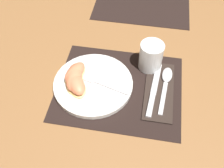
# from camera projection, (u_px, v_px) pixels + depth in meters

# --- Properties ---
(ground_plane) EXTENTS (3.00, 3.00, 0.00)m
(ground_plane) POSITION_uv_depth(u_px,v_px,m) (119.00, 88.00, 0.86)
(ground_plane) COLOR olive
(placemat) EXTENTS (0.40, 0.33, 0.00)m
(placemat) POSITION_uv_depth(u_px,v_px,m) (119.00, 87.00, 0.86)
(placemat) COLOR black
(placemat) RESTS_ON ground_plane
(placemat_far) EXTENTS (0.40, 0.33, 0.00)m
(placemat_far) POSITION_uv_depth(u_px,v_px,m) (143.00, 1.00, 1.15)
(placemat_far) COLOR black
(placemat_far) RESTS_ON ground_plane
(plate) EXTENTS (0.26, 0.26, 0.02)m
(plate) POSITION_uv_depth(u_px,v_px,m) (93.00, 84.00, 0.85)
(plate) COLOR white
(plate) RESTS_ON placemat
(juice_glass) EXTENTS (0.08, 0.08, 0.10)m
(juice_glass) POSITION_uv_depth(u_px,v_px,m) (151.00, 57.00, 0.88)
(juice_glass) COLOR silver
(juice_glass) RESTS_ON placemat
(napkin) EXTENTS (0.09, 0.24, 0.00)m
(napkin) POSITION_uv_depth(u_px,v_px,m) (159.00, 90.00, 0.84)
(napkin) COLOR #2D231E
(napkin) RESTS_ON placemat
(knife) EXTENTS (0.04, 0.22, 0.01)m
(knife) POSITION_uv_depth(u_px,v_px,m) (154.00, 90.00, 0.84)
(knife) COLOR #BCBCC1
(knife) RESTS_ON napkin
(spoon) EXTENTS (0.04, 0.19, 0.01)m
(spoon) POSITION_uv_depth(u_px,v_px,m) (166.00, 81.00, 0.86)
(spoon) COLOR #BCBCC1
(spoon) RESTS_ON napkin
(fork) EXTENTS (0.19, 0.07, 0.00)m
(fork) POSITION_uv_depth(u_px,v_px,m) (97.00, 81.00, 0.84)
(fork) COLOR #BCBCC1
(fork) RESTS_ON plate
(citrus_wedge_0) EXTENTS (0.08, 0.11, 0.04)m
(citrus_wedge_0) POSITION_uv_depth(u_px,v_px,m) (75.00, 73.00, 0.85)
(citrus_wedge_0) COLOR #F4DB84
(citrus_wedge_0) RESTS_ON plate
(citrus_wedge_1) EXTENTS (0.07, 0.12, 0.04)m
(citrus_wedge_1) POSITION_uv_depth(u_px,v_px,m) (74.00, 77.00, 0.84)
(citrus_wedge_1) COLOR #F4DB84
(citrus_wedge_1) RESTS_ON plate
(citrus_wedge_2) EXTENTS (0.10, 0.11, 0.04)m
(citrus_wedge_2) POSITION_uv_depth(u_px,v_px,m) (76.00, 84.00, 0.82)
(citrus_wedge_2) COLOR #F4DB84
(citrus_wedge_2) RESTS_ON plate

